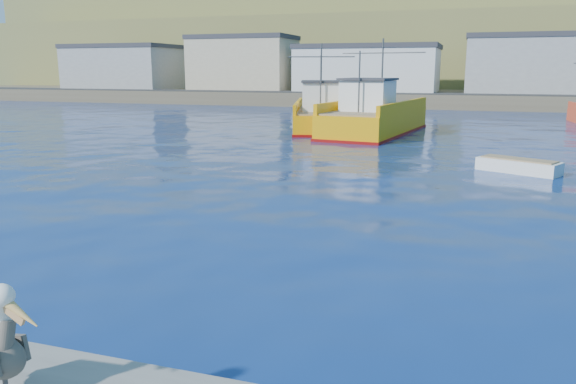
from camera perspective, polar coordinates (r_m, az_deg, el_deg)
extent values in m
plane|color=#072251|center=(10.83, -4.38, -12.06)|extent=(260.00, 260.00, 0.00)
cube|color=brown|center=(81.26, 15.76, 9.29)|extent=(160.00, 30.00, 1.60)
cube|color=olive|center=(107.16, 16.64, 12.65)|extent=(180.00, 40.00, 14.00)
cube|color=olive|center=(127.31, 17.11, 14.75)|extent=(200.00, 40.00, 24.00)
cube|color=#2D2D2D|center=(70.25, 15.35, 9.60)|extent=(150.00, 5.00, 0.10)
cube|color=gray|center=(92.07, -16.35, 11.93)|extent=(16.00, 10.00, 6.00)
cube|color=#333338|center=(92.14, -16.48, 13.98)|extent=(16.32, 10.20, 0.60)
cube|color=tan|center=(82.49, -4.54, 12.73)|extent=(14.00, 9.00, 7.00)
cube|color=#333338|center=(82.60, -4.59, 15.37)|extent=(14.28, 9.18, 0.60)
cube|color=silver|center=(77.34, 8.15, 12.12)|extent=(18.00, 11.00, 5.50)
cube|color=#333338|center=(77.39, 8.22, 14.38)|extent=(18.36, 11.22, 0.60)
cube|color=gray|center=(76.33, 23.41, 11.63)|extent=(15.00, 10.00, 6.50)
cube|color=#333338|center=(76.43, 23.65, 14.28)|extent=(15.30, 10.20, 0.60)
cube|color=orange|center=(43.33, 3.32, 7.34)|extent=(6.31, 11.55, 1.43)
cube|color=orange|center=(43.27, 5.64, 8.71)|extent=(2.93, 10.47, 0.70)
cube|color=orange|center=(43.29, 1.03, 8.77)|extent=(2.93, 10.47, 0.70)
cube|color=maroon|center=(43.39, 3.31, 6.47)|extent=(6.44, 11.78, 0.25)
cube|color=#8C7251|center=(43.27, 3.33, 8.35)|extent=(5.92, 11.05, 0.10)
cube|color=white|center=(41.56, 3.33, 9.63)|extent=(3.17, 3.30, 2.00)
cube|color=#333338|center=(41.53, 3.35, 11.15)|extent=(3.43, 3.67, 0.15)
cylinder|color=#4C4C4C|center=(44.27, 3.38, 11.61)|extent=(0.15, 0.15, 5.00)
cylinder|color=#4C4C4C|center=(39.89, 3.33, 10.82)|extent=(0.12, 0.12, 4.00)
cylinder|color=#4C4C4C|center=(44.27, 3.41, 13.55)|extent=(4.98, 1.37, 0.08)
cube|color=orange|center=(40.84, 8.87, 7.06)|extent=(6.00, 13.07, 1.64)
cube|color=orange|center=(40.20, 11.74, 8.54)|extent=(1.92, 12.27, 0.70)
cube|color=orange|center=(41.40, 6.18, 8.83)|extent=(1.92, 12.27, 0.70)
cube|color=maroon|center=(40.92, 8.83, 5.99)|extent=(6.12, 13.33, 0.25)
cube|color=#8C7251|center=(40.77, 8.91, 8.28)|extent=(5.59, 12.53, 0.10)
cube|color=white|center=(38.92, 8.12, 9.66)|extent=(3.44, 3.53, 2.00)
cube|color=#333338|center=(38.88, 8.17, 11.28)|extent=(3.71, 3.93, 0.15)
cylinder|color=#4C4C4C|center=(41.89, 9.54, 11.71)|extent=(0.14, 0.14, 5.00)
cylinder|color=#4C4C4C|center=(37.09, 7.24, 10.95)|extent=(0.11, 0.11, 4.00)
cylinder|color=#4C4C4C|center=(41.90, 9.62, 13.76)|extent=(6.05, 0.90, 0.08)
cube|color=silver|center=(26.91, 22.35, 2.31)|extent=(3.65, 2.64, 0.69)
cube|color=#8C7251|center=(26.85, 22.41, 3.10)|extent=(3.22, 2.25, 0.07)
cylinder|color=#595451|center=(8.27, -26.81, -16.65)|extent=(0.07, 0.07, 0.28)
cube|color=#38332D|center=(8.17, -26.41, -13.88)|extent=(0.63, 0.10, 0.41)
cylinder|color=#38332D|center=(7.78, -26.71, -12.97)|extent=(0.21, 0.30, 0.44)
cylinder|color=white|center=(7.69, -27.21, -10.64)|extent=(0.19, 0.30, 0.42)
ellipsoid|color=white|center=(7.57, -27.04, -9.32)|extent=(0.34, 0.27, 0.28)
cone|color=gold|center=(7.45, -25.58, -10.98)|extent=(0.57, 0.17, 0.39)
cube|color=tan|center=(7.54, -26.09, -11.08)|extent=(0.34, 0.07, 0.25)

